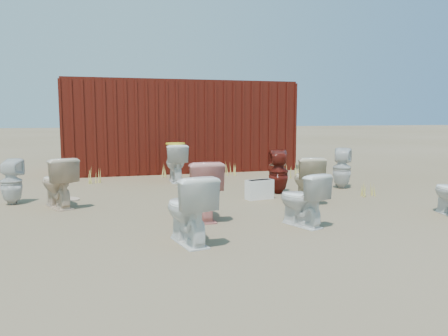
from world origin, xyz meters
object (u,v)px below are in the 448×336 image
object	(u,v)px
toilet_front_a	(188,209)
toilet_back_beige_left	(58,182)
shipping_container	(178,126)
toilet_front_pink	(202,190)
toilet_front_c	(302,199)
loose_tank	(259,189)
toilet_back_a	(11,182)
toilet_front_maroon	(278,172)
toilet_back_yellowlid	(176,163)
toilet_back_e	(342,168)
toilet_back_beige_right	(307,179)

from	to	relation	value
toilet_front_a	toilet_back_beige_left	world-z (taller)	toilet_back_beige_left
shipping_container	toilet_front_pink	xyz separation A→B (m)	(-0.76, -6.08, -0.77)
toilet_front_c	loose_tank	bearing A→B (deg)	-113.50
toilet_back_a	toilet_front_pink	bearing A→B (deg)	160.69
toilet_front_a	toilet_front_maroon	world-z (taller)	toilet_front_maroon
toilet_front_pink	toilet_front_maroon	size ratio (longest dim) A/B	1.03
toilet_back_beige_left	toilet_front_maroon	bearing A→B (deg)	160.06
toilet_front_a	toilet_back_yellowlid	xyz separation A→B (m)	(0.68, 4.80, 0.02)
toilet_front_maroon	toilet_back_a	world-z (taller)	toilet_front_maroon
toilet_front_maroon	shipping_container	bearing A→B (deg)	-59.05
toilet_front_c	toilet_back_e	bearing A→B (deg)	-149.77
toilet_back_yellowlid	shipping_container	bearing A→B (deg)	-100.38
toilet_front_pink	toilet_back_yellowlid	bearing A→B (deg)	-92.87
toilet_front_a	toilet_front_c	xyz separation A→B (m)	(1.65, 0.38, -0.04)
toilet_back_beige_left	loose_tank	bearing A→B (deg)	153.30
toilet_front_maroon	toilet_back_beige_left	distance (m)	3.96
toilet_front_maroon	loose_tank	world-z (taller)	toilet_front_maroon
toilet_back_beige_left	toilet_back_e	xyz separation A→B (m)	(5.46, 0.43, 0.00)
toilet_back_a	toilet_back_beige_left	size ratio (longest dim) A/B	0.93
toilet_back_beige_right	toilet_back_e	bearing A→B (deg)	-128.15
toilet_front_c	toilet_back_beige_left	distance (m)	3.94
toilet_front_a	toilet_back_beige_right	xyz separation A→B (m)	(2.45, 1.82, -0.01)
toilet_front_a	toilet_front_c	bearing A→B (deg)	-177.77
shipping_container	toilet_front_a	world-z (taller)	shipping_container
toilet_back_beige_right	loose_tank	xyz separation A→B (m)	(-0.68, 0.51, -0.23)
toilet_front_a	toilet_front_pink	distance (m)	1.21
toilet_front_c	loose_tank	size ratio (longest dim) A/B	1.46
toilet_front_pink	toilet_front_maroon	bearing A→B (deg)	-138.12
toilet_back_yellowlid	toilet_back_e	distance (m)	3.63
shipping_container	toilet_back_beige_left	size ratio (longest dim) A/B	7.26
toilet_back_beige_right	loose_tank	bearing A→B (deg)	-25.48
toilet_front_maroon	toilet_back_e	distance (m)	1.52
toilet_back_e	toilet_back_yellowlid	bearing A→B (deg)	7.14
toilet_front_c	shipping_container	bearing A→B (deg)	-105.95
toilet_back_e	toilet_front_a	bearing A→B (deg)	75.06
shipping_container	toilet_back_beige_right	world-z (taller)	shipping_container
toilet_front_c	toilet_back_beige_right	world-z (taller)	toilet_back_beige_right
toilet_front_maroon	toilet_back_e	xyz separation A→B (m)	(1.51, 0.22, -0.00)
toilet_back_beige_left	toilet_back_e	bearing A→B (deg)	161.57
toilet_back_e	toilet_back_beige_left	bearing A→B (deg)	41.58
toilet_front_pink	toilet_back_a	distance (m)	3.43
toilet_front_pink	toilet_back_beige_right	distance (m)	2.13
toilet_back_a	toilet_front_maroon	bearing A→B (deg)	-168.74
toilet_back_a	loose_tank	xyz separation A→B (m)	(4.18, -0.71, -0.21)
toilet_back_beige_left	shipping_container	bearing A→B (deg)	-144.19
toilet_front_c	toilet_back_e	size ratio (longest dim) A/B	0.88
toilet_front_c	toilet_back_beige_right	xyz separation A→B (m)	(0.80, 1.44, 0.03)
toilet_front_pink	toilet_front_c	world-z (taller)	toilet_front_pink
toilet_front_a	shipping_container	bearing A→B (deg)	-110.23
shipping_container	toilet_front_maroon	xyz separation A→B (m)	(1.13, -4.44, -0.78)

